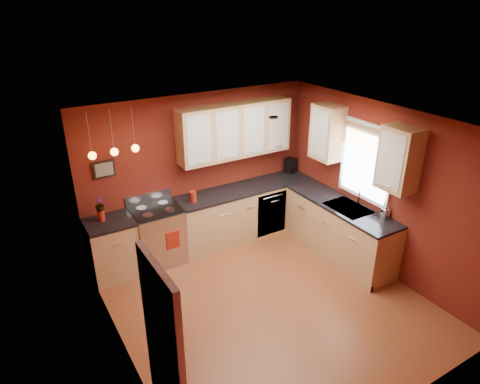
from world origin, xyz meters
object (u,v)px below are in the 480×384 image
coffee_maker (291,166)px  soap_pump (386,212)px  gas_range (158,235)px  sink (348,209)px  red_canister (193,196)px

coffee_maker → soap_pump: size_ratio=1.32×
gas_range → coffee_maker: (2.74, 0.15, 0.59)m
sink → coffee_maker: (0.12, 1.65, 0.15)m
gas_range → coffee_maker: coffee_maker is taller
sink → coffee_maker: size_ratio=2.51×
coffee_maker → red_canister: bearing=176.7°
soap_pump → sink: bearing=112.5°
gas_range → red_canister: 0.83m
gas_range → soap_pump: size_ratio=5.28×
coffee_maker → sink: bearing=-102.5°
gas_range → soap_pump: 3.54m
gas_range → sink: (2.62, -1.50, 0.43)m
red_canister → soap_pump: (2.22, -2.00, 0.02)m
gas_range → coffee_maker: bearing=3.1°
red_canister → soap_pump: bearing=-42.0°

